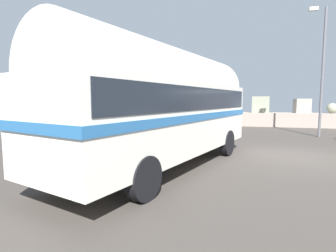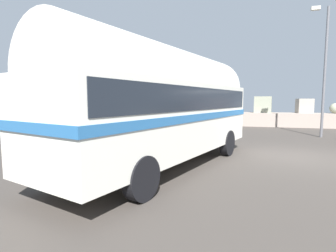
% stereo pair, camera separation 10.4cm
% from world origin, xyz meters
% --- Properties ---
extents(ground, '(32.00, 26.00, 0.02)m').
position_xyz_m(ground, '(0.00, 0.00, 0.01)').
color(ground, '#3F3934').
extents(breakwater, '(31.36, 2.40, 2.47)m').
position_xyz_m(breakwater, '(-0.19, 11.79, 0.77)').
color(breakwater, gray).
rests_on(breakwater, ground).
extents(vintage_coach, '(4.83, 8.91, 3.70)m').
position_xyz_m(vintage_coach, '(-4.25, -2.68, 2.05)').
color(vintage_coach, black).
rests_on(vintage_coach, ground).
extents(lamp_post, '(0.96, 0.32, 7.17)m').
position_xyz_m(lamp_post, '(2.43, 5.80, 4.00)').
color(lamp_post, '#5B5B60').
rests_on(lamp_post, ground).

